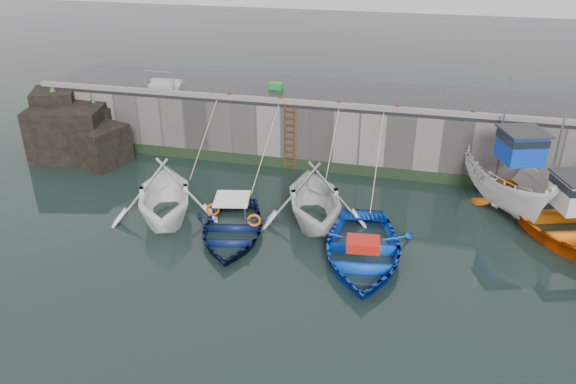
% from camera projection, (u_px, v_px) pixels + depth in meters
% --- Properties ---
extents(ground, '(120.00, 120.00, 0.00)m').
position_uv_depth(ground, '(277.00, 297.00, 17.87)').
color(ground, black).
rests_on(ground, ground).
extents(quay_back, '(30.00, 5.00, 3.00)m').
position_uv_depth(quay_back, '(341.00, 125.00, 28.09)').
color(quay_back, slate).
rests_on(quay_back, ground).
extents(road_back, '(30.00, 5.00, 0.16)m').
position_uv_depth(road_back, '(342.00, 94.00, 27.39)').
color(road_back, black).
rests_on(road_back, quay_back).
extents(kerb_back, '(30.00, 0.30, 0.20)m').
position_uv_depth(kerb_back, '(334.00, 105.00, 25.27)').
color(kerb_back, slate).
rests_on(kerb_back, road_back).
extents(algae_back, '(30.00, 0.08, 0.50)m').
position_uv_depth(algae_back, '(331.00, 168.00, 26.43)').
color(algae_back, black).
rests_on(algae_back, ground).
extents(rock_outcrop, '(5.85, 4.24, 3.41)m').
position_uv_depth(rock_outcrop, '(74.00, 131.00, 28.01)').
color(rock_outcrop, black).
rests_on(rock_outcrop, ground).
extents(ladder, '(0.51, 0.08, 3.20)m').
position_uv_depth(ladder, '(290.00, 138.00, 26.23)').
color(ladder, '#3F1E0F').
rests_on(ladder, ground).
extents(boat_near_white, '(6.12, 6.50, 2.73)m').
position_uv_depth(boat_near_white, '(166.00, 217.00, 22.63)').
color(boat_near_white, white).
rests_on(boat_near_white, ground).
extents(boat_near_white_rope, '(0.04, 4.31, 3.10)m').
position_uv_depth(boat_near_white_rope, '(205.00, 175.00, 26.31)').
color(boat_near_white_rope, tan).
rests_on(boat_near_white_rope, ground).
extents(boat_near_blue, '(4.41, 5.49, 1.01)m').
position_uv_depth(boat_near_blue, '(232.00, 235.00, 21.34)').
color(boat_near_blue, '#09143C').
rests_on(boat_near_blue, ground).
extents(boat_near_blue_rope, '(0.04, 4.92, 3.10)m').
position_uv_depth(boat_near_blue_rope, '(265.00, 185.00, 25.33)').
color(boat_near_blue_rope, tan).
rests_on(boat_near_blue_rope, ground).
extents(boat_near_blacktrim, '(5.79, 6.24, 2.70)m').
position_uv_depth(boat_near_blacktrim, '(314.00, 220.00, 22.38)').
color(boat_near_blacktrim, silver).
rests_on(boat_near_blacktrim, ground).
extents(boat_near_blacktrim_rope, '(0.04, 3.47, 3.10)m').
position_uv_depth(boat_near_blacktrim_rope, '(329.00, 182.00, 25.55)').
color(boat_near_blacktrim_rope, tan).
rests_on(boat_near_blacktrim_rope, ground).
extents(boat_near_navy, '(4.70, 6.13, 1.18)m').
position_uv_depth(boat_near_navy, '(361.00, 258.00, 19.92)').
color(boat_near_navy, '#0C3FC0').
rests_on(boat_near_navy, ground).
extents(boat_near_navy_rope, '(0.04, 5.26, 3.10)m').
position_uv_depth(boat_near_navy_rope, '(375.00, 199.00, 24.09)').
color(boat_near_navy_rope, tan).
rests_on(boat_near_navy_rope, ground).
extents(boat_far_white, '(4.46, 7.03, 5.54)m').
position_uv_depth(boat_far_white, '(507.00, 180.00, 23.22)').
color(boat_far_white, white).
rests_on(boat_far_white, ground).
extents(boat_far_orange, '(7.39, 8.73, 4.54)m').
position_uv_depth(boat_far_orange, '(561.00, 217.00, 21.60)').
color(boat_far_orange, orange).
rests_on(boat_far_orange, ground).
extents(fish_crate, '(0.73, 0.48, 0.32)m').
position_uv_depth(fish_crate, '(276.00, 86.00, 27.86)').
color(fish_crate, '#178332').
rests_on(fish_crate, road_back).
extents(railing, '(1.60, 1.05, 1.00)m').
position_uv_depth(railing, '(165.00, 84.00, 28.05)').
color(railing, '#A5A8AD').
rests_on(railing, road_back).
extents(bollard_a, '(0.18, 0.18, 0.28)m').
position_uv_depth(bollard_a, '(230.00, 96.00, 26.41)').
color(bollard_a, '#3F1E0F').
rests_on(bollard_a, road_back).
extents(bollard_b, '(0.18, 0.18, 0.28)m').
position_uv_depth(bollard_b, '(281.00, 99.00, 25.87)').
color(bollard_b, '#3F1E0F').
rests_on(bollard_b, road_back).
extents(bollard_c, '(0.18, 0.18, 0.28)m').
position_uv_depth(bollard_c, '(339.00, 104.00, 25.29)').
color(bollard_c, '#3F1E0F').
rests_on(bollard_c, road_back).
extents(bollard_d, '(0.18, 0.18, 0.28)m').
position_uv_depth(bollard_d, '(397.00, 108.00, 24.74)').
color(bollard_d, '#3F1E0F').
rests_on(bollard_d, road_back).
extents(bollard_e, '(0.18, 0.18, 0.28)m').
position_uv_depth(bollard_e, '(473.00, 113.00, 24.05)').
color(bollard_e, '#3F1E0F').
rests_on(bollard_e, road_back).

